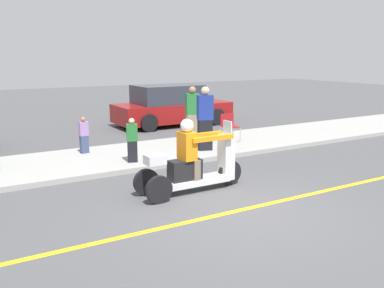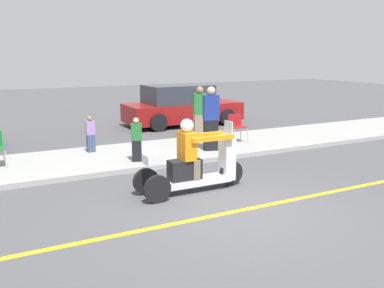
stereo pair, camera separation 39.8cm
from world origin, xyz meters
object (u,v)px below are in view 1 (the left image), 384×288
spectator_near_curb (132,141)px  spectator_end_of_line (205,120)px  folding_chair_curbside (229,124)px  parked_car_lot_right (171,106)px  spectator_mid_group (84,136)px  spectator_by_tree (192,114)px  motorcycle_trike (192,166)px

spectator_near_curb → spectator_end_of_line: bearing=5.9°
folding_chair_curbside → parked_car_lot_right: (0.22, 4.13, 0.10)m
parked_car_lot_right → spectator_near_curb: bearing=-126.6°
spectator_end_of_line → folding_chair_curbside: (1.30, 0.69, -0.33)m
spectator_mid_group → spectator_by_tree: bearing=0.8°
spectator_mid_group → motorcycle_trike: bearing=-75.9°
spectator_end_of_line → spectator_near_curb: size_ratio=1.60×
folding_chair_curbside → spectator_by_tree: bearing=143.0°
spectator_mid_group → spectator_near_curb: bearing=-64.9°
spectator_end_of_line → spectator_near_curb: 2.27m
motorcycle_trike → spectator_mid_group: (-0.99, 3.96, 0.05)m
spectator_end_of_line → folding_chair_curbside: spectator_end_of_line is taller
spectator_end_of_line → spectator_by_tree: spectator_end_of_line is taller
spectator_end_of_line → folding_chair_curbside: size_ratio=2.12×
spectator_near_curb → folding_chair_curbside: 3.66m
spectator_end_of_line → parked_car_lot_right: 5.06m
spectator_by_tree → spectator_near_curb: spectator_by_tree is taller
spectator_end_of_line → spectator_by_tree: 1.42m
motorcycle_trike → spectator_by_tree: spectator_by_tree is taller
motorcycle_trike → folding_chair_curbside: (3.27, 3.33, 0.09)m
spectator_by_tree → spectator_mid_group: spectator_by_tree is taller
motorcycle_trike → spectator_by_tree: size_ratio=1.42×
spectator_by_tree → spectator_near_curb: (-2.65, -1.59, -0.27)m
spectator_mid_group → parked_car_lot_right: bearing=38.1°
parked_car_lot_right → spectator_mid_group: bearing=-141.9°
spectator_near_curb → spectator_mid_group: size_ratio=1.11×
spectator_end_of_line → spectator_near_curb: (-2.24, -0.23, -0.31)m
spectator_near_curb → folding_chair_curbside: spectator_near_curb is taller
motorcycle_trike → spectator_near_curb: (-0.27, 2.41, 0.10)m
motorcycle_trike → parked_car_lot_right: (3.49, 7.47, 0.19)m
spectator_by_tree → parked_car_lot_right: spectator_by_tree is taller
spectator_end_of_line → spectator_mid_group: (-2.97, 1.31, -0.37)m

